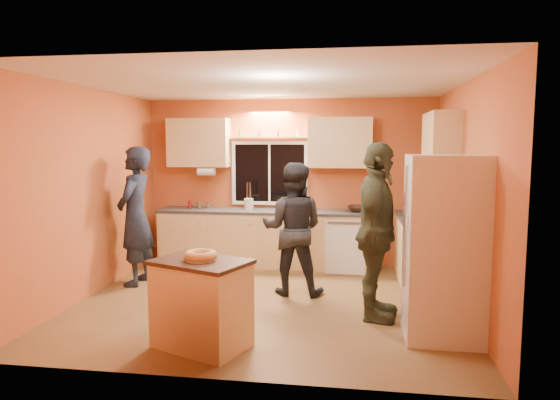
% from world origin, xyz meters
% --- Properties ---
extents(ground, '(4.50, 4.50, 0.00)m').
position_xyz_m(ground, '(0.00, 0.00, 0.00)').
color(ground, brown).
rests_on(ground, ground).
extents(room_shell, '(4.54, 4.04, 2.61)m').
position_xyz_m(room_shell, '(0.12, 0.41, 1.62)').
color(room_shell, '#C45332').
rests_on(room_shell, ground).
extents(back_counter, '(4.23, 0.62, 0.90)m').
position_xyz_m(back_counter, '(0.01, 1.70, 0.45)').
color(back_counter, tan).
rests_on(back_counter, ground).
extents(right_counter, '(0.62, 1.84, 0.90)m').
position_xyz_m(right_counter, '(1.95, 0.50, 0.45)').
color(right_counter, tan).
rests_on(right_counter, ground).
extents(refrigerator, '(0.72, 0.70, 1.80)m').
position_xyz_m(refrigerator, '(1.89, -0.80, 0.90)').
color(refrigerator, silver).
rests_on(refrigerator, ground).
extents(island, '(1.02, 0.86, 0.83)m').
position_xyz_m(island, '(-0.38, -1.38, 0.42)').
color(island, tan).
rests_on(island, ground).
extents(bundt_pastry, '(0.31, 0.31, 0.09)m').
position_xyz_m(bundt_pastry, '(-0.38, -1.38, 0.88)').
color(bundt_pastry, tan).
rests_on(bundt_pastry, island).
extents(person_left, '(0.47, 0.70, 1.87)m').
position_xyz_m(person_left, '(-1.90, 0.56, 0.94)').
color(person_left, black).
rests_on(person_left, ground).
extents(person_center, '(0.84, 0.66, 1.67)m').
position_xyz_m(person_center, '(0.26, 0.44, 0.84)').
color(person_center, black).
rests_on(person_center, ground).
extents(person_right, '(0.65, 1.19, 1.93)m').
position_xyz_m(person_right, '(1.26, -0.36, 0.96)').
color(person_right, '#313320').
rests_on(person_right, ground).
extents(mixing_bowl, '(0.42, 0.42, 0.09)m').
position_xyz_m(mixing_bowl, '(1.10, 1.74, 0.94)').
color(mixing_bowl, black).
rests_on(mixing_bowl, back_counter).
extents(utensil_crock, '(0.14, 0.14, 0.17)m').
position_xyz_m(utensil_crock, '(-0.58, 1.73, 0.99)').
color(utensil_crock, beige).
rests_on(utensil_crock, back_counter).
extents(potted_plant, '(0.34, 0.32, 0.30)m').
position_xyz_m(potted_plant, '(1.98, -0.24, 1.05)').
color(potted_plant, gray).
rests_on(potted_plant, right_counter).
extents(red_box, '(0.19, 0.16, 0.07)m').
position_xyz_m(red_box, '(2.00, 0.58, 0.94)').
color(red_box, '#A41920').
rests_on(red_box, right_counter).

